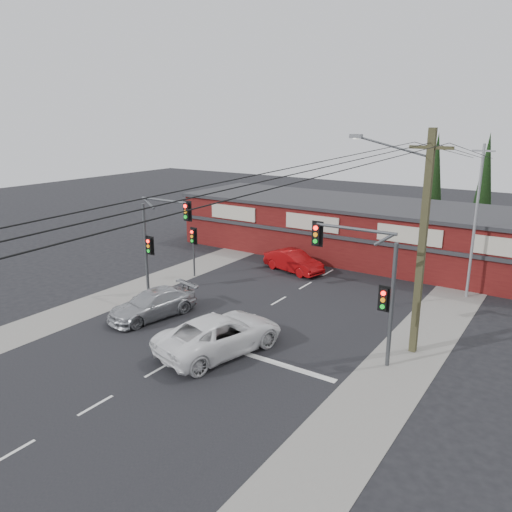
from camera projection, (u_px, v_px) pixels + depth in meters
The scene contains 18 objects.
ground at pixel (226, 331), 25.13m from camera, with size 120.00×120.00×0.00m, color black.
road_strip at pixel (278, 302), 29.13m from camera, with size 14.00×70.00×0.01m, color black.
verge_left at pixel (170, 277), 33.67m from camera, with size 3.00×70.00×0.02m, color gray.
verge_right at pixel (425, 336), 24.59m from camera, with size 3.00×70.00×0.02m, color gray.
stop_line at pixel (269, 361), 22.05m from camera, with size 6.50×0.35×0.01m, color silver.
white_suv at pixel (220, 334), 22.78m from camera, with size 2.84×6.16×1.71m, color white.
silver_suv at pixel (152, 304), 26.75m from camera, with size 2.04×5.01×1.45m, color #ACAEB1.
red_sedan at pixel (293, 261), 34.61m from camera, with size 1.57×4.50×1.48m, color #96090B.
lane_dashes at pixel (184, 355), 22.61m from camera, with size 0.12×31.32×0.01m.
shop_building at pixel (347, 227), 38.69m from camera, with size 27.30×8.40×4.22m.
conifer_near at pixel (435, 179), 41.00m from camera, with size 1.80×1.80×9.25m.
conifer_far at pixel (485, 179), 40.74m from camera, with size 1.80×1.80×9.25m.
traffic_mast_left at pixel (158, 232), 29.11m from camera, with size 3.77×0.27×5.97m.
traffic_mast_right at pixel (368, 275), 21.20m from camera, with size 3.96×0.27×5.97m.
pedestal_signal at pixel (193, 242), 33.14m from camera, with size 0.55×0.27×3.38m.
utility_pole at pixel (420, 237), 21.60m from camera, with size 4.38×0.59×10.00m.
steel_pole at pixel (475, 220), 28.66m from camera, with size 1.20×0.16×9.00m.
power_lines at pixel (384, 161), 16.18m from camera, with size 2.01×29.00×1.22m.
Camera 1 is at (14.13, -18.44, 10.42)m, focal length 35.00 mm.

